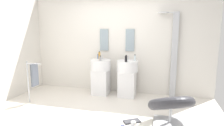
# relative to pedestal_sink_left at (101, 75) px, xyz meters

# --- Properties ---
(ground_plane) EXTENTS (4.80, 3.60, 0.04)m
(ground_plane) POSITION_rel_pedestal_sink_left_xyz_m (0.34, -1.27, -0.52)
(ground_plane) COLOR silver
(rear_partition) EXTENTS (4.80, 0.10, 2.60)m
(rear_partition) POSITION_rel_pedestal_sink_left_xyz_m (0.34, 0.38, 0.80)
(rear_partition) COLOR silver
(rear_partition) RESTS_ON ground_plane
(pedestal_sink_left) EXTENTS (0.51, 0.51, 1.00)m
(pedestal_sink_left) POSITION_rel_pedestal_sink_left_xyz_m (0.00, 0.00, 0.00)
(pedestal_sink_left) COLOR white
(pedestal_sink_left) RESTS_ON ground_plane
(pedestal_sink_right) EXTENTS (0.51, 0.51, 1.00)m
(pedestal_sink_right) POSITION_rel_pedestal_sink_left_xyz_m (0.69, 0.00, 0.00)
(pedestal_sink_right) COLOR white
(pedestal_sink_right) RESTS_ON ground_plane
(vanity_mirror_left) EXTENTS (0.22, 0.03, 0.56)m
(vanity_mirror_left) POSITION_rel_pedestal_sink_left_xyz_m (-0.00, 0.31, 0.88)
(vanity_mirror_left) COLOR #8C9EA8
(vanity_mirror_right) EXTENTS (0.22, 0.03, 0.56)m
(vanity_mirror_right) POSITION_rel_pedestal_sink_left_xyz_m (0.69, 0.31, 0.88)
(vanity_mirror_right) COLOR #8C9EA8
(shower_column) EXTENTS (0.49, 0.24, 2.05)m
(shower_column) POSITION_rel_pedestal_sink_left_xyz_m (1.76, 0.26, 0.58)
(shower_column) COLOR #B7BABF
(shower_column) RESTS_ON ground_plane
(lounge_chair) EXTENTS (1.03, 1.03, 0.65)m
(lounge_chair) POSITION_rel_pedestal_sink_left_xyz_m (1.69, -1.30, -0.15)
(lounge_chair) COLOR #B7BABF
(lounge_chair) RESTS_ON ground_plane
(towel_rack) EXTENTS (0.37, 0.22, 0.95)m
(towel_rack) POSITION_rel_pedestal_sink_left_xyz_m (-1.24, -0.99, 0.13)
(towel_rack) COLOR #B7BABF
(towel_rack) RESTS_ON ground_plane
(area_rug) EXTENTS (1.06, 0.90, 0.01)m
(area_rug) POSITION_rel_pedestal_sink_left_xyz_m (0.86, -1.46, -0.49)
(area_rug) COLOR white
(area_rug) RESTS_ON ground_plane
(magazine_charcoal) EXTENTS (0.33, 0.28, 0.03)m
(magazine_charcoal) POSITION_rel_pedestal_sink_left_xyz_m (1.04, -1.37, -0.47)
(magazine_charcoal) COLOR #38383D
(magazine_charcoal) RESTS_ON area_rug
(coffee_mug) EXTENTS (0.09, 0.09, 0.09)m
(coffee_mug) POSITION_rel_pedestal_sink_left_xyz_m (1.09, -1.51, -0.45)
(coffee_mug) COLOR white
(coffee_mug) RESTS_ON area_rug
(soap_bottle_grey) EXTENTS (0.05, 0.05, 0.12)m
(soap_bottle_grey) POSITION_rel_pedestal_sink_left_xyz_m (0.05, -0.17, 0.45)
(soap_bottle_grey) COLOR #99999E
(soap_bottle_grey) RESTS_ON pedestal_sink_left
(soap_bottle_black) EXTENTS (0.06, 0.06, 0.16)m
(soap_bottle_black) POSITION_rel_pedestal_sink_left_xyz_m (0.69, -0.18, 0.47)
(soap_bottle_black) COLOR black
(soap_bottle_black) RESTS_ON pedestal_sink_right
(soap_bottle_blue) EXTENTS (0.05, 0.05, 0.13)m
(soap_bottle_blue) POSITION_rel_pedestal_sink_left_xyz_m (-0.11, 0.15, 0.45)
(soap_bottle_blue) COLOR #4C72B7
(soap_bottle_blue) RESTS_ON pedestal_sink_left
(soap_bottle_clear) EXTENTS (0.05, 0.05, 0.16)m
(soap_bottle_clear) POSITION_rel_pedestal_sink_left_xyz_m (0.87, 0.00, 0.47)
(soap_bottle_clear) COLOR silver
(soap_bottle_clear) RESTS_ON pedestal_sink_right
(soap_bottle_amber) EXTENTS (0.06, 0.06, 0.19)m
(soap_bottle_amber) POSITION_rel_pedestal_sink_left_xyz_m (-0.07, 0.12, 0.49)
(soap_bottle_amber) COLOR #C68C38
(soap_bottle_amber) RESTS_ON pedestal_sink_left
(soap_bottle_green) EXTENTS (0.04, 0.04, 0.16)m
(soap_bottle_green) POSITION_rel_pedestal_sink_left_xyz_m (0.69, -0.17, 0.47)
(soap_bottle_green) COLOR #59996B
(soap_bottle_green) RESTS_ON pedestal_sink_right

